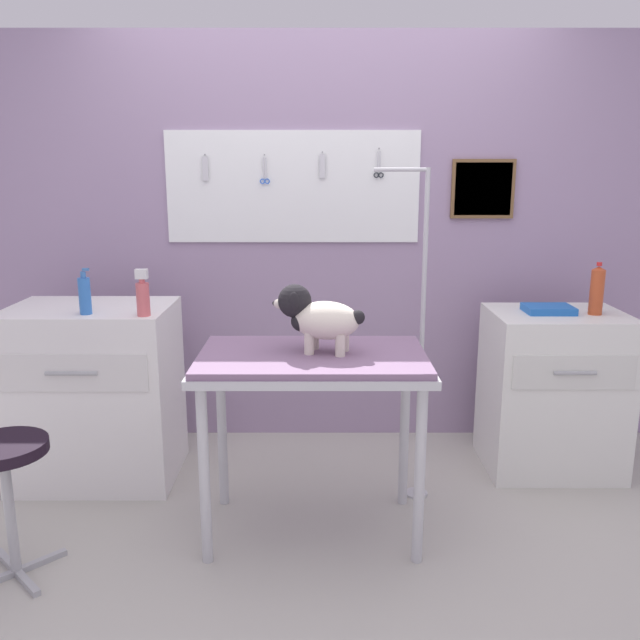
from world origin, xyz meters
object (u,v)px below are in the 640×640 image
Objects in this scene: counter_left at (95,393)px; spray_bottle_short at (142,296)px; grooming_arm at (419,351)px; dog at (317,317)px; soda_bottle at (596,290)px; grooming_table at (312,373)px; cabinet_right at (552,391)px; stool at (4,468)px.

spray_bottle_short is at bearing -31.73° from counter_left.
grooming_arm reaches higher than dog.
dog is (-0.48, -0.30, 0.24)m from grooming_arm.
soda_bottle is (2.21, 0.27, -0.02)m from spray_bottle_short.
grooming_table is 1.15× the size of cabinet_right.
stool is at bearing -160.20° from soda_bottle.
stool is 0.94m from spray_bottle_short.
grooming_table is 3.67× the size of soda_bottle.
dog is 1.34m from stool.
dog is at bearing -157.57° from soda_bottle.
soda_bottle reaches higher than dog.
grooming_arm is 1.00m from soda_bottle.
cabinet_right is 3.20× the size of soda_bottle.
grooming_arm reaches higher than cabinet_right.
soda_bottle reaches higher than grooming_table.
cabinet_right is 3.88× the size of spray_bottle_short.
dog is 1.49m from cabinet_right.
dog reaches higher than cabinet_right.
spray_bottle_short is at bearing 158.85° from dog.
soda_bottle is at bearing 6.93° from spray_bottle_short.
cabinet_right is (2.38, 0.11, -0.03)m from counter_left.
grooming_arm is 1.65m from counter_left.
spray_bottle_short is at bearing 60.01° from stool.
dog is 1.45× the size of soda_bottle.
cabinet_right is at bearing 8.59° from spray_bottle_short.
stool is at bearing -158.65° from grooming_arm.
grooming_table is at bearing -25.67° from counter_left.
stool is at bearing -163.42° from dog.
grooming_arm is (0.50, 0.32, 0.01)m from grooming_table.
grooming_table is at bearing -152.97° from cabinet_right.
counter_left reaches higher than cabinet_right.
cabinet_right reaches higher than grooming_table.
grooming_table is 1.45m from cabinet_right.
spray_bottle_short is 0.82× the size of soda_bottle.
counter_left is at bearing 154.33° from grooming_table.
counter_left is 4.12× the size of spray_bottle_short.
cabinet_right is 1.52× the size of stool.
cabinet_right reaches higher than stool.
cabinet_right is at bearing 166.31° from soda_bottle.
stool is (-2.43, -0.98, 0.03)m from cabinet_right.
stool is at bearing -158.14° from cabinet_right.
grooming_arm is at bearing -7.63° from counter_left.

